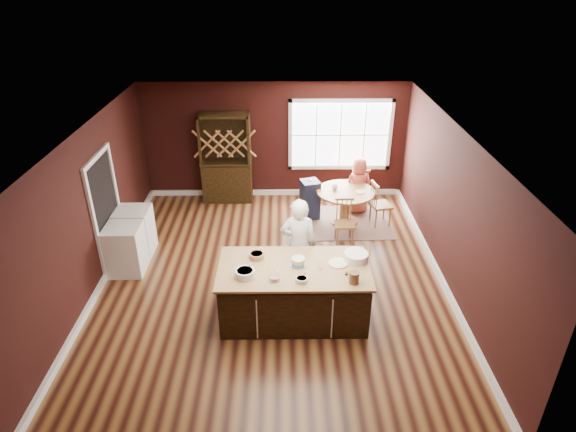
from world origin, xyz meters
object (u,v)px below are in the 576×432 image
object	(u,v)px
chair_north	(358,187)
chair_south	(345,222)
baker	(299,245)
layer_cake	(298,262)
dining_table	(345,200)
seated_woman	(358,185)
chair_east	(381,203)
high_chair	(310,199)
toddler	(309,182)
kitchen_island	(294,293)
hutch	(226,158)
washer	(125,249)
dryer	(135,231)

from	to	relation	value
chair_north	chair_south	bearing A→B (deg)	59.89
baker	layer_cake	size ratio (longest dim) A/B	5.86
dining_table	seated_woman	bearing A→B (deg)	56.80
chair_east	chair_north	world-z (taller)	chair_east
layer_cake	chair_east	world-z (taller)	layer_cake
high_chair	chair_east	bearing A→B (deg)	-27.33
dining_table	toddler	size ratio (longest dim) A/B	4.70
chair_east	baker	bearing A→B (deg)	128.23
kitchen_island	chair_north	distance (m)	4.13
baker	chair_south	distance (m)	1.77
dining_table	hutch	distance (m)	2.90
chair_north	washer	size ratio (longest dim) A/B	1.07
hutch	washer	distance (m)	3.37
baker	layer_cake	distance (m)	0.73
high_chair	hutch	size ratio (longest dim) A/B	0.44
layer_cake	chair_east	bearing A→B (deg)	57.84
baker	chair_north	distance (m)	3.40
toddler	layer_cake	bearing A→B (deg)	-95.82
toddler	baker	bearing A→B (deg)	-96.72
toddler	dryer	size ratio (longest dim) A/B	0.28
hutch	high_chair	bearing A→B (deg)	-26.30
baker	washer	xyz separation A→B (m)	(-3.08, 0.51, -0.39)
high_chair	toddler	distance (m)	0.37
kitchen_island	chair_south	size ratio (longest dim) A/B	2.48
dining_table	washer	bearing A→B (deg)	-156.74
chair_south	seated_woman	size ratio (longest dim) A/B	0.73
toddler	hutch	bearing A→B (deg)	156.45
dining_table	chair_north	world-z (taller)	chair_north
chair_east	toddler	bearing A→B (deg)	62.03
seated_woman	dryer	world-z (taller)	seated_woman
kitchen_island	washer	xyz separation A→B (m)	(-2.99, 1.29, 0.01)
chair_north	hutch	world-z (taller)	hutch
dining_table	seated_woman	xyz separation A→B (m)	(0.34, 0.53, 0.10)
dining_table	seated_woman	world-z (taller)	seated_woman
high_chair	hutch	bearing A→B (deg)	137.73
dining_table	dryer	distance (m)	4.30
baker	chair_south	bearing A→B (deg)	-120.08
chair_east	chair_south	bearing A→B (deg)	119.68
dining_table	hutch	xyz separation A→B (m)	(-2.61, 1.16, 0.50)
dining_table	baker	size ratio (longest dim) A/B	0.73
high_chair	toddler	xyz separation A→B (m)	(-0.02, 0.12, 0.35)
chair_east	high_chair	xyz separation A→B (m)	(-1.49, 0.30, -0.04)
chair_east	hutch	size ratio (longest dim) A/B	0.47
kitchen_island	dryer	xyz separation A→B (m)	(-2.99, 1.93, 0.02)
chair_south	seated_woman	bearing A→B (deg)	70.71
kitchen_island	dryer	world-z (taller)	kitchen_island
toddler	chair_north	bearing A→B (deg)	20.12
dining_table	hutch	size ratio (longest dim) A/B	0.59
kitchen_island	layer_cake	size ratio (longest dim) A/B	8.03
hutch	chair_north	bearing A→B (deg)	-7.54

